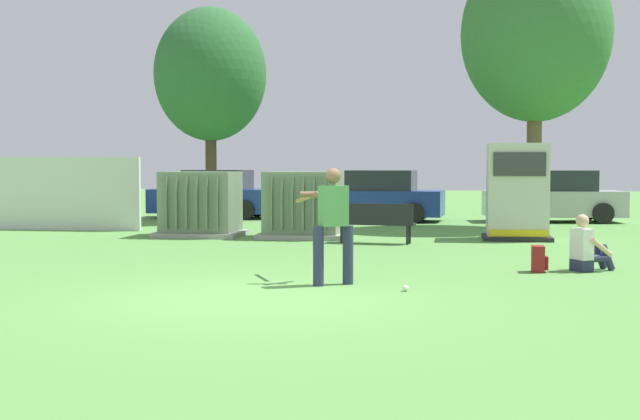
{
  "coord_description": "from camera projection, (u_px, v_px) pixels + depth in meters",
  "views": [
    {
      "loc": [
        2.59,
        -10.6,
        1.78
      ],
      "look_at": [
        0.36,
        3.5,
        1.0
      ],
      "focal_mm": 46.03,
      "sensor_mm": 36.0,
      "label": 1
    }
  ],
  "objects": [
    {
      "name": "transformer_west",
      "position": [
        201.0,
        205.0,
        20.56
      ],
      "size": [
        2.1,
        1.7,
        1.62
      ],
      "color": "#9E9B93",
      "rests_on": "ground"
    },
    {
      "name": "backpack",
      "position": [
        539.0,
        259.0,
        13.65
      ],
      "size": [
        0.27,
        0.32,
        0.44
      ],
      "color": "maroon",
      "rests_on": "ground"
    },
    {
      "name": "sports_ball",
      "position": [
        406.0,
        288.0,
        11.57
      ],
      "size": [
        0.09,
        0.09,
        0.09
      ],
      "primitive_type": "sphere",
      "color": "white",
      "rests_on": "ground"
    },
    {
      "name": "generator_enclosure",
      "position": [
        517.0,
        192.0,
        19.6
      ],
      "size": [
        1.6,
        1.4,
        2.3
      ],
      "color": "#262626",
      "rests_on": "ground"
    },
    {
      "name": "tree_left",
      "position": [
        210.0,
        75.0,
        25.74
      ],
      "size": [
        3.52,
        3.52,
        6.73
      ],
      "color": "#4C3828",
      "rests_on": "ground"
    },
    {
      "name": "ground_plane",
      "position": [
        253.0,
        298.0,
        10.95
      ],
      "size": [
        96.0,
        96.0,
        0.0
      ],
      "primitive_type": "plane",
      "color": "#5B9947"
    },
    {
      "name": "seated_spectator",
      "position": [
        587.0,
        249.0,
        13.78
      ],
      "size": [
        0.79,
        0.67,
        0.96
      ],
      "color": "#282D4C",
      "rests_on": "ground"
    },
    {
      "name": "park_bench",
      "position": [
        375.0,
        220.0,
        18.59
      ],
      "size": [
        1.84,
        0.64,
        0.92
      ],
      "color": "black",
      "rests_on": "ground"
    },
    {
      "name": "tree_center_left",
      "position": [
        536.0,
        34.0,
        22.81
      ],
      "size": [
        4.14,
        4.14,
        7.91
      ],
      "color": "brown",
      "rests_on": "ground"
    },
    {
      "name": "parked_car_left_of_center",
      "position": [
        378.0,
        197.0,
        26.2
      ],
      "size": [
        4.33,
        2.19,
        1.62
      ],
      "color": "navy",
      "rests_on": "ground"
    },
    {
      "name": "transformer_mid_west",
      "position": [
        303.0,
        206.0,
        20.12
      ],
      "size": [
        2.1,
        1.7,
        1.62
      ],
      "color": "#9E9B93",
      "rests_on": "ground"
    },
    {
      "name": "fence_panel",
      "position": [
        57.0,
        194.0,
        22.52
      ],
      "size": [
        4.8,
        0.12,
        2.0
      ],
      "primitive_type": "cube",
      "color": "silver",
      "rests_on": "ground"
    },
    {
      "name": "parked_car_right_of_center",
      "position": [
        554.0,
        198.0,
        25.74
      ],
      "size": [
        4.36,
        2.27,
        1.62
      ],
      "color": "#B2B2B7",
      "rests_on": "ground"
    },
    {
      "name": "parked_car_leftmost",
      "position": [
        215.0,
        196.0,
        27.67
      ],
      "size": [
        4.21,
        1.95,
        1.62
      ],
      "color": "navy",
      "rests_on": "ground"
    },
    {
      "name": "batter",
      "position": [
        332.0,
        219.0,
        12.18
      ],
      "size": [
        1.09,
        1.48,
        1.74
      ],
      "color": "#282D4C",
      "rests_on": "ground"
    }
  ]
}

